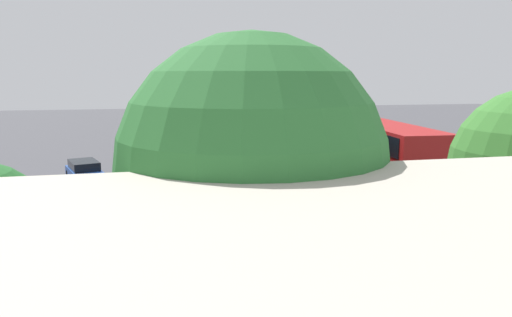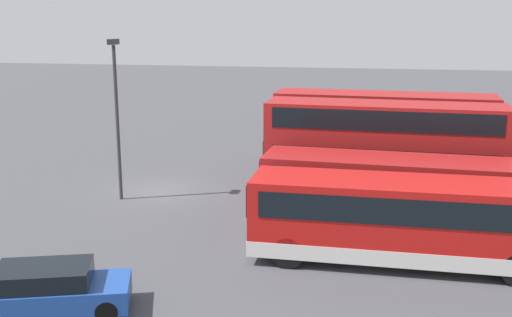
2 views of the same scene
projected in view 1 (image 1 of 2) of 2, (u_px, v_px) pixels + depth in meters
ground_plane at (266, 171)px, 35.53m from camera, size 140.00×140.00×0.00m
bus_single_deck_near_end at (434, 175)px, 26.49m from camera, size 3.24×10.58×2.95m
bus_double_decker_second at (378, 162)px, 25.61m from camera, size 3.19×11.01×4.55m
bus_double_decker_third at (317, 165)px, 24.92m from camera, size 3.14×10.76×4.55m
bus_single_deck_fourth at (246, 187)px, 23.53m from camera, size 3.26×11.29×2.95m
bus_single_deck_fifth at (176, 189)px, 23.12m from camera, size 2.76×10.29×2.95m
car_hatchback_silver at (85, 172)px, 31.80m from camera, size 3.06×4.75×1.43m
lamp_post_tall at (241, 112)px, 35.70m from camera, size 0.70×0.30×7.34m
tree_midright at (252, 169)px, 9.22m from camera, size 5.18×5.18×7.87m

